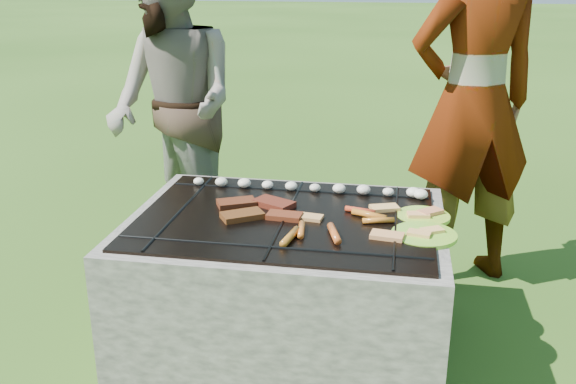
# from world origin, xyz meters

# --- Properties ---
(lawn) EXTENTS (60.00, 60.00, 0.00)m
(lawn) POSITION_xyz_m (0.00, 0.00, 0.00)
(lawn) COLOR #254912
(lawn) RESTS_ON ground
(fire_pit) EXTENTS (1.30, 1.00, 0.62)m
(fire_pit) POSITION_xyz_m (0.00, 0.00, 0.28)
(fire_pit) COLOR gray
(fire_pit) RESTS_ON ground
(mushrooms) EXTENTS (1.09, 0.08, 0.04)m
(mushrooms) POSITION_xyz_m (0.11, 0.33, 0.63)
(mushrooms) COLOR white
(mushrooms) RESTS_ON fire_pit
(pork_slabs) EXTENTS (0.40, 0.33, 0.03)m
(pork_slabs) POSITION_xyz_m (-0.13, 0.03, 0.62)
(pork_slabs) COLOR maroon
(pork_slabs) RESTS_ON fire_pit
(sausages) EXTENTS (0.41, 0.43, 0.03)m
(sausages) POSITION_xyz_m (0.22, -0.10, 0.63)
(sausages) COLOR #DA4E23
(sausages) RESTS_ON fire_pit
(bread_on_grate) EXTENTS (0.45, 0.40, 0.02)m
(bread_on_grate) POSITION_xyz_m (0.33, -0.02, 0.62)
(bread_on_grate) COLOR #D8B36E
(bread_on_grate) RESTS_ON fire_pit
(plate_far) EXTENTS (0.22, 0.22, 0.03)m
(plate_far) POSITION_xyz_m (0.56, 0.11, 0.61)
(plate_far) COLOR #D8FF3C
(plate_far) RESTS_ON fire_pit
(plate_near) EXTENTS (0.32, 0.32, 0.03)m
(plate_near) POSITION_xyz_m (0.56, -0.09, 0.61)
(plate_near) COLOR #ABD332
(plate_near) RESTS_ON fire_pit
(cook) EXTENTS (0.81, 0.69, 1.89)m
(cook) POSITION_xyz_m (0.80, 0.85, 0.95)
(cook) COLOR gray
(cook) RESTS_ON ground
(bystander) EXTENTS (1.06, 1.05, 1.72)m
(bystander) POSITION_xyz_m (-0.78, 0.85, 0.86)
(bystander) COLOR gray
(bystander) RESTS_ON ground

